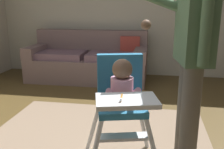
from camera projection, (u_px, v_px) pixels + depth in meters
The scene contains 4 objects.
wall_far at pixel (125, 6), 4.74m from camera, with size 5.60×0.06×2.57m, color beige.
couch at pixel (89, 61), 4.59m from camera, with size 2.07×0.86×0.86m.
high_chair at pixel (121, 94), 1.96m from camera, with size 0.73×0.82×0.92m.
adult_standing at pixel (192, 57), 1.87m from camera, with size 0.56×0.50×1.62m.
Camera 1 is at (0.58, -2.11, 1.28)m, focal length 41.25 mm.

